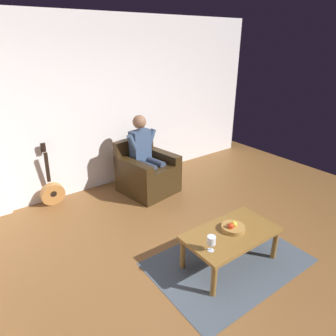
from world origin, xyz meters
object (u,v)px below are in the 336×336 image
person_seated (145,152)px  fruit_bowl (233,227)px  armchair (147,173)px  guitar (52,192)px  wine_glass_near (211,241)px  coffee_table (231,236)px

person_seated → fruit_bowl: (0.17, 2.09, -0.24)m
armchair → guitar: bearing=-27.6°
armchair → person_seated: size_ratio=0.72×
wine_glass_near → fruit_bowl: size_ratio=0.64×
armchair → fruit_bowl: (0.18, 2.07, 0.13)m
person_seated → coffee_table: size_ratio=1.18×
person_seated → fruit_bowl: bearing=75.9°
coffee_table → armchair: bearing=-96.1°
coffee_table → fruit_bowl: fruit_bowl is taller
coffee_table → guitar: guitar is taller
armchair → guitar: (1.44, -0.48, -0.10)m
wine_glass_near → fruit_bowl: wine_glass_near is taller
armchair → guitar: size_ratio=0.94×
guitar → wine_glass_near: bearing=107.0°
coffee_table → guitar: bearing=-64.6°
person_seated → coffee_table: person_seated is taller
armchair → coffee_table: 2.10m
armchair → wine_glass_near: size_ratio=5.48×
armchair → wine_glass_near: armchair is taller
person_seated → guitar: 1.58m
armchair → fruit_bowl: armchair is taller
wine_glass_near → fruit_bowl: bearing=-166.0°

